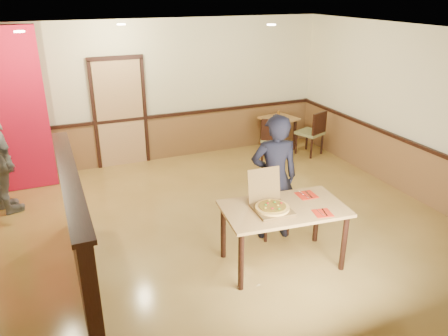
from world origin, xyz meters
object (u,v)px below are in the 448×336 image
(diner, at_px, (274,178))
(pizza_box, at_px, (271,205))
(side_chair_left, at_px, (272,137))
(side_chair_right, at_px, (313,131))
(side_table, at_px, (279,125))
(condiment, at_px, (279,114))
(diner_chair, at_px, (268,200))
(main_table, at_px, (284,215))

(diner, bearing_deg, pizza_box, 71.43)
(side_chair_left, relative_size, side_chair_right, 0.97)
(side_chair_left, height_order, diner, diner)
(side_table, distance_m, condiment, 0.25)
(diner, relative_size, pizza_box, 3.43)
(diner_chair, xyz_separation_m, diner, (-0.00, -0.15, 0.40))
(side_table, xyz_separation_m, pizza_box, (-2.29, -3.84, 0.33))
(condiment, bearing_deg, side_chair_right, -51.41)
(main_table, xyz_separation_m, side_chair_left, (1.62, 3.25, -0.19))
(diner_chair, relative_size, side_chair_right, 0.96)
(side_chair_left, bearing_deg, main_table, 94.94)
(diner_chair, xyz_separation_m, condiment, (1.88, 3.05, 0.28))
(main_table, relative_size, side_chair_right, 1.67)
(main_table, bearing_deg, diner_chair, 80.52)
(side_chair_left, xyz_separation_m, side_chair_right, (0.96, -0.01, 0.01))
(main_table, bearing_deg, diner, 77.44)
(diner_chair, bearing_deg, main_table, -110.40)
(side_chair_left, height_order, pizza_box, pizza_box)
(main_table, xyz_separation_m, diner_chair, (0.22, 0.80, -0.20))
(condiment, bearing_deg, diner_chair, -121.60)
(diner_chair, relative_size, condiment, 6.24)
(side_chair_right, relative_size, condiment, 6.49)
(side_chair_right, xyz_separation_m, pizza_box, (-2.77, -3.22, 0.35))
(side_chair_left, xyz_separation_m, condiment, (0.47, 0.61, 0.28))
(side_chair_right, relative_size, pizza_box, 1.81)
(side_chair_right, bearing_deg, side_chair_left, -22.40)
(condiment, bearing_deg, pizza_box, -120.67)
(diner, bearing_deg, main_table, 85.05)
(main_table, height_order, pizza_box, pizza_box)
(diner_chair, relative_size, side_chair_left, 0.99)
(side_table, height_order, diner, diner)
(side_chair_left, bearing_deg, pizza_box, 92.32)
(main_table, xyz_separation_m, side_chair_right, (2.59, 3.24, -0.18))
(pizza_box, bearing_deg, side_table, 61.86)
(diner_chair, height_order, side_chair_left, side_chair_left)
(main_table, height_order, side_chair_right, side_chair_right)
(pizza_box, distance_m, condiment, 4.47)
(main_table, bearing_deg, pizza_box, -179.05)
(diner, height_order, condiment, diner)
(side_chair_left, distance_m, condiment, 0.82)
(main_table, height_order, condiment, condiment)
(diner_chair, bearing_deg, side_table, 53.01)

